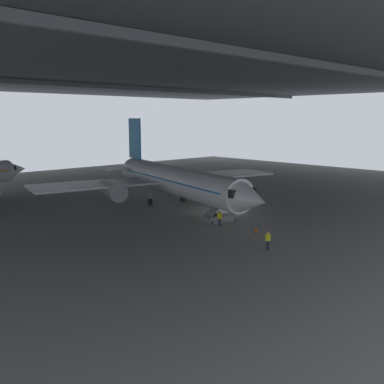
{
  "coord_description": "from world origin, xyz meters",
  "views": [
    {
      "loc": [
        -38.72,
        -35.05,
        11.1
      ],
      "look_at": [
        -3.64,
        2.05,
        2.51
      ],
      "focal_mm": 41.06,
      "sensor_mm": 36.0,
      "label": 1
    }
  ],
  "objects_px": {
    "airplane_main": "(174,180)",
    "traffic_cone_orange": "(256,230)",
    "crew_worker_by_stairs": "(220,218)",
    "boarding_stairs": "(221,214)",
    "baggage_tug": "(183,187)",
    "crew_worker_near_nose": "(268,239)"
  },
  "relations": [
    {
      "from": "airplane_main",
      "to": "traffic_cone_orange",
      "type": "bearing_deg",
      "value": -100.24
    },
    {
      "from": "airplane_main",
      "to": "crew_worker_by_stairs",
      "type": "relative_size",
      "value": 21.05
    },
    {
      "from": "airplane_main",
      "to": "crew_worker_by_stairs",
      "type": "height_order",
      "value": "airplane_main"
    },
    {
      "from": "boarding_stairs",
      "to": "baggage_tug",
      "type": "xyz_separation_m",
      "value": [
        10.64,
        17.76,
        -0.2
      ]
    },
    {
      "from": "boarding_stairs",
      "to": "crew_worker_by_stairs",
      "type": "xyz_separation_m",
      "value": [
        -1.96,
        -1.65,
        0.22
      ]
    },
    {
      "from": "boarding_stairs",
      "to": "baggage_tug",
      "type": "bearing_deg",
      "value": 59.08
    },
    {
      "from": "crew_worker_near_nose",
      "to": "traffic_cone_orange",
      "type": "distance_m",
      "value": 5.81
    },
    {
      "from": "crew_worker_near_nose",
      "to": "baggage_tug",
      "type": "xyz_separation_m",
      "value": [
        15.65,
        27.86,
        -0.42
      ]
    },
    {
      "from": "boarding_stairs",
      "to": "baggage_tug",
      "type": "height_order",
      "value": "boarding_stairs"
    },
    {
      "from": "traffic_cone_orange",
      "to": "airplane_main",
      "type": "bearing_deg",
      "value": 79.76
    },
    {
      "from": "airplane_main",
      "to": "crew_worker_near_nose",
      "type": "distance_m",
      "value": 21.0
    },
    {
      "from": "airplane_main",
      "to": "boarding_stairs",
      "type": "xyz_separation_m",
      "value": [
        -1.63,
        -9.68,
        -2.66
      ]
    },
    {
      "from": "crew_worker_near_nose",
      "to": "traffic_cone_orange",
      "type": "height_order",
      "value": "crew_worker_near_nose"
    },
    {
      "from": "crew_worker_by_stairs",
      "to": "crew_worker_near_nose",
      "type": "bearing_deg",
      "value": -109.9
    },
    {
      "from": "airplane_main",
      "to": "crew_worker_near_nose",
      "type": "xyz_separation_m",
      "value": [
        -6.64,
        -19.77,
        -2.44
      ]
    },
    {
      "from": "baggage_tug",
      "to": "crew_worker_by_stairs",
      "type": "bearing_deg",
      "value": -122.97
    },
    {
      "from": "boarding_stairs",
      "to": "crew_worker_near_nose",
      "type": "xyz_separation_m",
      "value": [
        -5.01,
        -10.1,
        0.22
      ]
    },
    {
      "from": "airplane_main",
      "to": "baggage_tug",
      "type": "xyz_separation_m",
      "value": [
        9.01,
        8.08,
        -2.86
      ]
    },
    {
      "from": "airplane_main",
      "to": "boarding_stairs",
      "type": "distance_m",
      "value": 10.17
    },
    {
      "from": "crew_worker_near_nose",
      "to": "traffic_cone_orange",
      "type": "bearing_deg",
      "value": 48.25
    },
    {
      "from": "baggage_tug",
      "to": "airplane_main",
      "type": "bearing_deg",
      "value": -138.11
    },
    {
      "from": "crew_worker_near_nose",
      "to": "crew_worker_by_stairs",
      "type": "relative_size",
      "value": 1.0
    }
  ]
}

